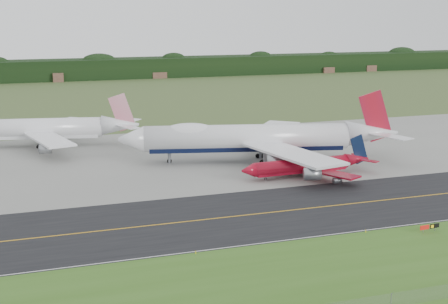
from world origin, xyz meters
The scene contains 14 objects.
ground centered at (0.00, 0.00, 0.00)m, with size 600.00×600.00×0.00m, color #384F25.
grass_verge centered at (0.00, -35.00, 0.01)m, with size 400.00×30.00×0.01m, color #365E1B.
taxiway centered at (0.00, -4.00, 0.01)m, with size 400.00×32.00×0.02m, color black.
apron centered at (0.00, 51.00, 0.01)m, with size 400.00×78.00×0.01m, color gray.
taxiway_centreline centered at (0.00, -4.00, 0.03)m, with size 400.00×0.40×0.00m, color orange.
taxiway_edge_line centered at (0.00, -19.50, 0.03)m, with size 400.00×0.25×0.00m, color silver.
perimeter_fence centered at (0.00, -48.00, 1.10)m, with size 320.00×0.10×320.00m.
horizon_treeline centered at (0.00, 273.76, 5.47)m, with size 700.00×25.00×12.00m.
jet_ba_747 centered at (8.43, 38.46, 6.55)m, with size 75.80×61.69×19.24m.
jet_red_737 centered at (14.92, 20.07, 2.63)m, with size 35.20×28.74×9.52m.
jet_star_tail centered at (-46.20, 77.95, 5.28)m, with size 59.79×49.31×15.84m.
taxiway_sign centered at (18.07, -24.00, 1.00)m, with size 4.26×0.43×1.42m.
edge_marker_left centered at (-25.85, -20.50, 0.25)m, with size 0.16×0.16×0.50m, color yellow.
edge_marker_center centered at (6.77, -20.50, 0.25)m, with size 0.16×0.16×0.50m, color yellow.
Camera 1 is at (-52.84, -115.20, 39.49)m, focal length 50.00 mm.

